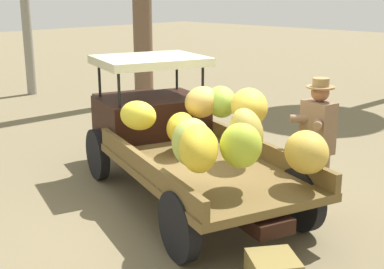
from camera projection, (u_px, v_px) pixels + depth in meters
name	position (u px, v px, depth m)	size (l,w,h in m)	color
ground_plane	(194.00, 206.00, 6.92)	(60.00, 60.00, 0.00)	#746649
truck	(179.00, 131.00, 7.05)	(4.68, 2.86, 1.82)	black
farmer	(317.00, 139.00, 6.43)	(0.53, 0.49, 1.75)	#89714F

